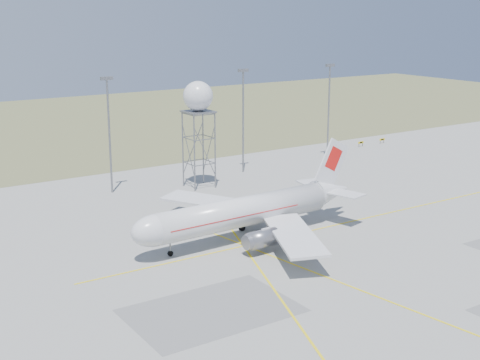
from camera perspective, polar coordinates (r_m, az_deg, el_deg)
ground at (r=75.49m, az=17.18°, el=-11.09°), size 400.00×400.00×0.00m
grass_strip at (r=192.66m, az=-16.67°, el=4.32°), size 400.00×120.00×0.03m
mast_b at (r=118.44m, az=-11.12°, el=4.59°), size 2.20×0.50×20.50m
mast_c at (r=131.44m, az=0.27°, el=5.81°), size 2.20×0.50×20.50m
mast_d at (r=144.67m, az=7.59°, el=6.47°), size 2.20×0.50×20.50m
taxi_sign_near at (r=161.25m, az=10.28°, el=3.15°), size 1.60×0.17×1.20m
taxi_sign_far at (r=166.09m, az=12.03°, el=3.38°), size 1.60×0.17×1.20m
airliner_main at (r=94.23m, az=0.49°, el=-2.74°), size 37.49×36.44×12.75m
radar_tower at (r=120.46m, az=-3.56°, el=4.41°), size 5.35×5.35×19.35m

